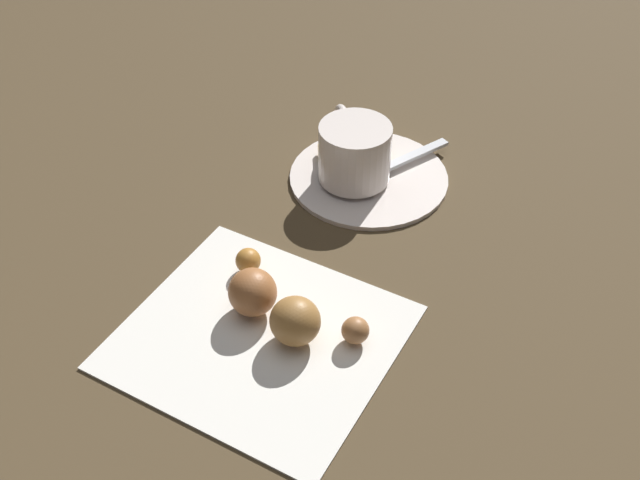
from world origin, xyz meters
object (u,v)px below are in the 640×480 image
Objects in this scene: espresso_cup at (354,151)px; teaspoon at (372,173)px; croissant at (277,304)px; napkin at (259,336)px; sugar_packet at (354,151)px; saucer at (369,176)px.

teaspoon is at bearing 120.96° from espresso_cup.
espresso_cup is at bearing -165.33° from croissant.
croissant is (-0.02, 0.00, 0.02)m from napkin.
sugar_packet is at bearing -164.93° from napkin.
espresso_cup is 0.03m from teaspoon.
espresso_cup is 0.20m from napkin.
espresso_cup is 0.59× the size of croissant.
croissant is at bearing 11.07° from saucer.
teaspoon is at bearing 55.37° from saucer.
teaspoon is 0.04m from sugar_packet.
sugar_packet is (-0.02, -0.03, 0.00)m from teaspoon.
saucer is at bearing 142.42° from espresso_cup.
sugar_packet is 0.22m from croissant.
teaspoon is at bearing -172.01° from napkin.
croissant is (0.21, 0.06, 0.01)m from sugar_packet.
napkin is at bearing -9.58° from croissant.
saucer is 1.06× the size of croissant.
napkin is (0.21, 0.03, -0.00)m from saucer.
sugar_packet is at bearing -121.15° from teaspoon.
espresso_cup reaches higher than napkin.
croissant is at bearing 70.28° from sugar_packet.
teaspoon reaches higher than sugar_packet.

